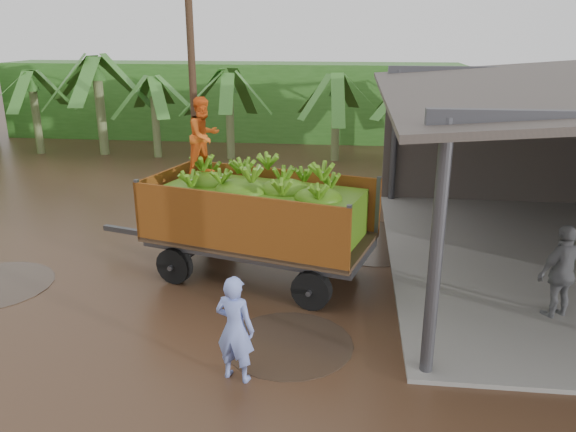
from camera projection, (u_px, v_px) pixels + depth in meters
The scene contains 7 objects.
ground at pixel (171, 265), 12.83m from camera, with size 100.00×100.00×0.00m, color black.
hedge_north at pixel (231, 101), 27.56m from camera, with size 22.00×3.00×3.60m, color #2D661E.
banana_trailer at pixel (258, 214), 11.80m from camera, with size 6.54×3.44×3.79m.
man_blue at pixel (235, 329), 8.39m from camera, with size 0.62×0.41×1.71m, color #7E92E6.
man_grey at pixel (562, 273), 10.15m from camera, with size 1.08×0.45×1.85m, color slate.
utility_pole at pixel (192, 65), 18.15m from camera, with size 1.20×0.24×7.93m.
banana_plants at pixel (83, 130), 19.22m from camera, with size 24.17×20.35×4.25m.
Camera 1 is at (4.04, -11.43, 5.11)m, focal length 35.00 mm.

